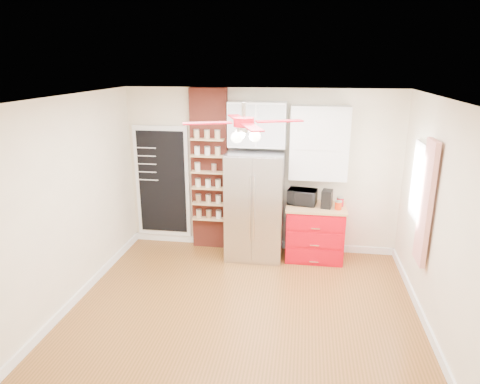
# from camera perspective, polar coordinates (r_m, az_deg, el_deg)

# --- Properties ---
(floor) EXTENTS (4.50, 4.50, 0.00)m
(floor) POSITION_cam_1_polar(r_m,az_deg,el_deg) (5.78, 0.45, -15.30)
(floor) COLOR brown
(floor) RESTS_ON ground
(ceiling) EXTENTS (4.50, 4.50, 0.00)m
(ceiling) POSITION_cam_1_polar(r_m,az_deg,el_deg) (4.90, 0.52, 12.44)
(ceiling) COLOR white
(ceiling) RESTS_ON wall_back
(wall_back) EXTENTS (4.50, 0.02, 2.70)m
(wall_back) POSITION_cam_1_polar(r_m,az_deg,el_deg) (7.09, 2.81, 2.78)
(wall_back) COLOR beige
(wall_back) RESTS_ON floor
(wall_front) EXTENTS (4.50, 0.02, 2.70)m
(wall_front) POSITION_cam_1_polar(r_m,az_deg,el_deg) (3.40, -4.51, -13.82)
(wall_front) COLOR beige
(wall_front) RESTS_ON floor
(wall_left) EXTENTS (0.02, 4.00, 2.70)m
(wall_left) POSITION_cam_1_polar(r_m,az_deg,el_deg) (5.93, -21.60, -1.30)
(wall_left) COLOR beige
(wall_left) RESTS_ON floor
(wall_right) EXTENTS (0.02, 4.00, 2.70)m
(wall_right) POSITION_cam_1_polar(r_m,az_deg,el_deg) (5.37, 25.03, -3.57)
(wall_right) COLOR beige
(wall_right) RESTS_ON floor
(chalkboard) EXTENTS (0.95, 0.05, 1.95)m
(chalkboard) POSITION_cam_1_polar(r_m,az_deg,el_deg) (7.48, -10.32, 1.29)
(chalkboard) COLOR white
(chalkboard) RESTS_ON wall_back
(brick_pillar) EXTENTS (0.60, 0.16, 2.70)m
(brick_pillar) POSITION_cam_1_polar(r_m,az_deg,el_deg) (7.15, -4.06, 2.87)
(brick_pillar) COLOR maroon
(brick_pillar) RESTS_ON floor
(fridge) EXTENTS (0.90, 0.70, 1.75)m
(fridge) POSITION_cam_1_polar(r_m,az_deg,el_deg) (6.88, 2.01, -1.80)
(fridge) COLOR #AFAEB3
(fridge) RESTS_ON floor
(upper_glass_cabinet) EXTENTS (0.90, 0.35, 0.70)m
(upper_glass_cabinet) POSITION_cam_1_polar(r_m,az_deg,el_deg) (6.77, 2.32, 9.01)
(upper_glass_cabinet) COLOR white
(upper_glass_cabinet) RESTS_ON wall_back
(red_cabinet) EXTENTS (0.94, 0.64, 0.90)m
(red_cabinet) POSITION_cam_1_polar(r_m,az_deg,el_deg) (7.03, 9.93, -5.29)
(red_cabinet) COLOR red
(red_cabinet) RESTS_ON floor
(upper_shelf_unit) EXTENTS (0.90, 0.30, 1.15)m
(upper_shelf_unit) POSITION_cam_1_polar(r_m,az_deg,el_deg) (6.80, 10.52, 6.43)
(upper_shelf_unit) COLOR white
(upper_shelf_unit) RESTS_ON wall_back
(window) EXTENTS (0.04, 0.75, 1.05)m
(window) POSITION_cam_1_polar(r_m,az_deg,el_deg) (6.13, 22.87, 1.10)
(window) COLOR white
(window) RESTS_ON wall_right
(curtain) EXTENTS (0.06, 0.40, 1.55)m
(curtain) POSITION_cam_1_polar(r_m,az_deg,el_deg) (5.64, 23.54, -1.37)
(curtain) COLOR red
(curtain) RESTS_ON wall_right
(ceiling_fan) EXTENTS (1.40, 1.40, 0.44)m
(ceiling_fan) POSITION_cam_1_polar(r_m,az_deg,el_deg) (4.93, 0.51, 9.24)
(ceiling_fan) COLOR silver
(ceiling_fan) RESTS_ON ceiling
(toaster_oven) EXTENTS (0.49, 0.37, 0.25)m
(toaster_oven) POSITION_cam_1_polar(r_m,az_deg,el_deg) (6.89, 8.30, -0.64)
(toaster_oven) COLOR black
(toaster_oven) RESTS_ON red_cabinet
(coffee_maker) EXTENTS (0.19, 0.24, 0.28)m
(coffee_maker) POSITION_cam_1_polar(r_m,az_deg,el_deg) (6.80, 11.51, -0.90)
(coffee_maker) COLOR black
(coffee_maker) RESTS_ON red_cabinet
(canister_left) EXTENTS (0.14, 0.14, 0.12)m
(canister_left) POSITION_cam_1_polar(r_m,az_deg,el_deg) (6.76, 12.96, -1.79)
(canister_left) COLOR red
(canister_left) RESTS_ON red_cabinet
(canister_right) EXTENTS (0.11, 0.11, 0.14)m
(canister_right) POSITION_cam_1_polar(r_m,az_deg,el_deg) (6.92, 13.20, -1.31)
(canister_right) COLOR #B80A19
(canister_right) RESTS_ON red_cabinet
(pantry_jar_oats) EXTENTS (0.12, 0.12, 0.14)m
(pantry_jar_oats) POSITION_cam_1_polar(r_m,az_deg,el_deg) (7.01, -5.69, 3.32)
(pantry_jar_oats) COLOR beige
(pantry_jar_oats) RESTS_ON brick_pillar
(pantry_jar_beans) EXTENTS (0.08, 0.08, 0.12)m
(pantry_jar_beans) POSITION_cam_1_polar(r_m,az_deg,el_deg) (6.96, -3.49, 3.17)
(pantry_jar_beans) COLOR #99634E
(pantry_jar_beans) RESTS_ON brick_pillar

